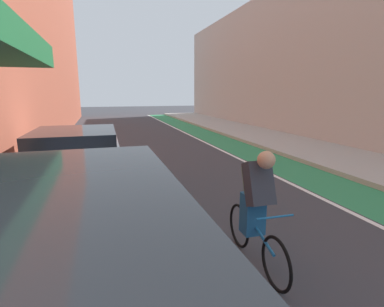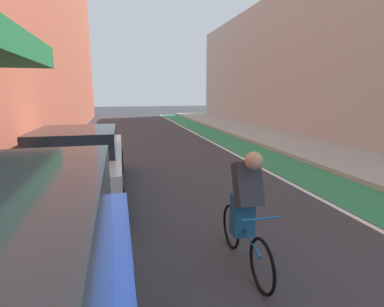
{
  "view_description": "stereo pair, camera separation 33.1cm",
  "coord_description": "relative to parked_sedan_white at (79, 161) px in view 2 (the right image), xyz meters",
  "views": [
    {
      "loc": [
        -2.3,
        3.75,
        2.29
      ],
      "look_at": [
        -0.39,
        10.1,
        0.92
      ],
      "focal_mm": 27.74,
      "sensor_mm": 36.0,
      "label": 1
    },
    {
      "loc": [
        -1.99,
        3.67,
        2.29
      ],
      "look_at": [
        -0.39,
        10.1,
        0.92
      ],
      "focal_mm": 27.74,
      "sensor_mm": 36.0,
      "label": 2
    }
  ],
  "objects": [
    {
      "name": "building_facade_right",
      "position": [
        11.3,
        7.74,
        3.24
      ],
      "size": [
        2.4,
        32.47,
        8.05
      ],
      "primitive_type": "cube",
      "color": "#B2ADA3",
      "rests_on": "ground"
    },
    {
      "name": "lane_divider_stripe",
      "position": [
        5.11,
        5.74,
        -0.79
      ],
      "size": [
        0.12,
        36.47,
        0.0
      ],
      "primitive_type": "cube",
      "color": "white",
      "rests_on": "ground"
    },
    {
      "name": "ground_plane",
      "position": [
        2.88,
        3.74,
        -0.79
      ],
      "size": [
        80.24,
        80.24,
        0.0
      ],
      "primitive_type": "plane",
      "color": "#38383D"
    },
    {
      "name": "building_facade_left",
      "position": [
        -2.85,
        5.73,
        4.53
      ],
      "size": [
        4.15,
        36.47,
        10.64
      ],
      "color": "#9E4C38",
      "rests_on": "ground"
    },
    {
      "name": "parked_sedan_white",
      "position": [
        0.0,
        0.0,
        0.0
      ],
      "size": [
        1.95,
        4.75,
        1.53
      ],
      "color": "silver",
      "rests_on": "ground"
    },
    {
      "name": "cyclist_mid",
      "position": [
        2.44,
        -3.48,
        0.06
      ],
      "size": [
        0.48,
        1.7,
        1.61
      ],
      "color": "black",
      "rests_on": "ground"
    },
    {
      "name": "sidewalk_right",
      "position": [
        8.45,
        5.74,
        -0.72
      ],
      "size": [
        3.29,
        36.47,
        0.14
      ],
      "primitive_type": "cube",
      "color": "#A8A59E",
      "rests_on": "ground"
    },
    {
      "name": "bike_lane_paint",
      "position": [
        6.01,
        5.74,
        -0.79
      ],
      "size": [
        1.6,
        36.47,
        0.0
      ],
      "primitive_type": "cube",
      "color": "#2D8451",
      "rests_on": "ground"
    }
  ]
}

